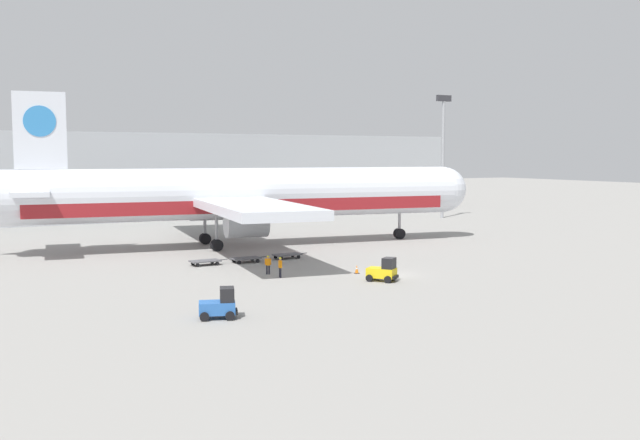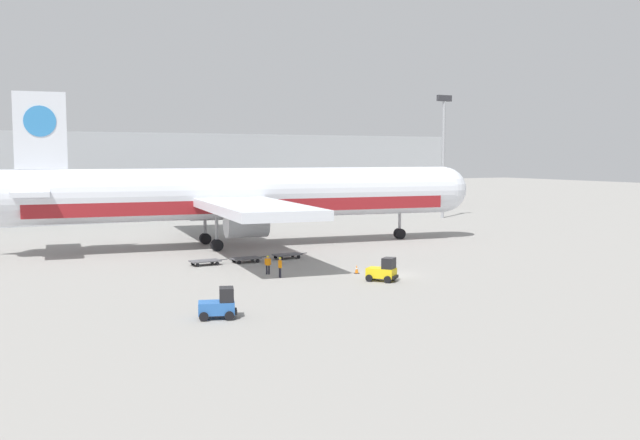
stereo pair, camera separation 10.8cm
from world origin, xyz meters
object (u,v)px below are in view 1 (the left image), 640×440
Objects in this scene: light_mast at (443,146)px; baggage_dolly_third at (287,255)px; baggage_tug_mid at (220,305)px; baggage_dolly_second at (246,259)px; ground_crew_far at (268,263)px; traffic_cone_near at (357,269)px; ground_crew_near at (280,265)px; baggage_dolly_lead at (205,261)px; airplane_main at (239,196)px; baggage_tug_foreground at (384,271)px.

baggage_dolly_third is (-43.37, -29.92, -11.54)m from light_mast.
baggage_dolly_second is (10.75, 21.38, -0.49)m from baggage_tug_mid.
ground_crew_far is 7.89m from traffic_cone_near.
ground_crew_near is (9.98, 11.95, 0.18)m from baggage_tug_mid.
light_mast reaches higher than ground_crew_near.
baggage_tug_mid is 0.74× the size of baggage_dolly_second.
airplane_main is at bearing 53.02° from baggage_dolly_lead.
airplane_main reaches higher than ground_crew_near.
baggage_tug_foreground is 4.42m from traffic_cone_near.
light_mast reaches higher than ground_crew_far.
baggage_tug_mid reaches higher than baggage_dolly_second.
baggage_dolly_second is 2.09× the size of ground_crew_near.
ground_crew_near is 1.07× the size of ground_crew_far.
baggage_dolly_lead is at bearing -117.20° from airplane_main.
airplane_main is 20.94× the size of baggage_tug_mid.
ground_crew_far is (9.77, 14.02, 0.10)m from baggage_tug_mid.
baggage_tug_mid is at bearing -118.43° from baggage_dolly_second.
ground_crew_far reaches higher than baggage_dolly_third.
airplane_main is at bearing -8.24° from ground_crew_near.
traffic_cone_near is (6.90, -1.29, -0.67)m from ground_crew_near.
airplane_main reaches higher than ground_crew_far.
light_mast is 7.25× the size of baggage_tug_foreground.
ground_crew_far is at bearing 10.59° from ground_crew_near.
baggage_tug_foreground is 10.46m from ground_crew_far.
baggage_dolly_third is (-1.36, 15.52, -0.49)m from baggage_tug_foreground.
baggage_tug_foreground is at bearing 165.00° from ground_crew_far.
ground_crew_near is at bearing -140.84° from light_mast.
baggage_tug_mid is 1.65× the size of ground_crew_far.
ground_crew_near is at bearing -72.63° from baggage_dolly_lead.
baggage_dolly_lead is 8.80m from baggage_dolly_third.
baggage_dolly_lead is at bearing -149.98° from light_mast.
baggage_dolly_second is at bearing 164.73° from baggage_tug_foreground.
baggage_tug_mid is at bearing -108.85° from baggage_dolly_lead.
baggage_tug_foreground is at bearing -69.94° from baggage_dolly_second.
baggage_dolly_second is (-4.22, -11.99, -5.45)m from airplane_main.
baggage_tug_foreground is at bearing 40.10° from baggage_tug_mid.
traffic_cone_near is (7.11, -3.36, -0.59)m from ground_crew_far.
ground_crew_near is at bearing -120.76° from baggage_dolly_third.
airplane_main is 27.61m from baggage_tug_foreground.
ground_crew_far is (3.13, -7.55, 0.58)m from baggage_dolly_lead.
baggage_dolly_lead is at bearing 92.51° from baggage_tug_mid.
baggage_dolly_lead is (-52.17, -30.14, -11.54)m from light_mast.
airplane_main is 22.51m from ground_crew_near.
baggage_dolly_second is (-48.06, -30.34, -11.54)m from light_mast.
baggage_dolly_third is (8.80, 0.22, 0.00)m from baggage_dolly_lead.
ground_crew_near is (-48.83, -39.77, -10.88)m from light_mast.
traffic_cone_near is (6.13, -10.72, -0.01)m from baggage_dolly_second.
airplane_main reaches higher than traffic_cone_near.
airplane_main is 74.21× the size of traffic_cone_near.
baggage_tug_foreground is (1.82, -27.10, -4.96)m from airplane_main.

